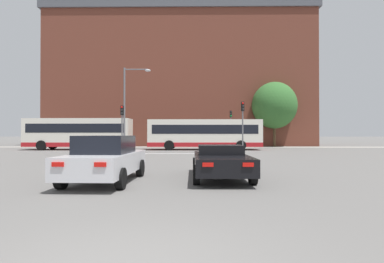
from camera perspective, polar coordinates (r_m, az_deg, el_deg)
The scene contains 14 objects.
stop_line_strip at distance 25.00m, azimuth -1.27°, elevation -4.22°, with size 7.98×0.30×0.01m, color silver.
far_pavement at distance 37.50m, azimuth -0.62°, elevation -2.98°, with size 68.86×2.50×0.01m, color #A09B91.
brick_civic_building at distance 46.90m, azimuth -2.07°, elevation 10.36°, with size 37.95×13.01×23.13m.
car_saloon_left at distance 10.57m, azimuth -16.09°, elevation -5.01°, with size 2.07×4.46×1.57m.
car_roadster_right at distance 11.13m, azimuth 5.42°, elevation -5.56°, with size 2.06×4.78×1.21m.
bus_crossing_lead at distance 31.01m, azimuth 2.41°, elevation -0.42°, with size 11.53×2.76×3.10m.
bus_crossing_trailing at distance 33.10m, azimuth -20.71°, elevation -0.29°, with size 10.69×2.65×3.22m.
traffic_light_near_left at distance 25.82m, azimuth -13.18°, elevation 1.93°, with size 0.26×0.31×4.02m.
traffic_light_near_right at distance 25.89m, azimuth 9.64°, elevation 2.42°, with size 0.26×0.31×4.39m.
traffic_light_far_right at distance 37.24m, azimuth 7.42°, elevation 1.66°, with size 0.26×0.31×4.53m.
street_lamp_junction at distance 27.32m, azimuth -11.91°, elevation 5.79°, with size 2.42×0.36×7.54m.
pedestrian_waiting at distance 38.58m, azimuth 7.76°, elevation -1.51°, with size 0.42×0.45×1.62m.
tree_by_building at distance 40.46m, azimuth 15.41°, elevation 4.82°, with size 5.77×5.77×8.41m.
tree_kerbside at distance 43.08m, azimuth 15.17°, elevation 2.64°, with size 4.65×4.65×6.42m.
Camera 1 is at (0.85, -3.35, 1.62)m, focal length 28.00 mm.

